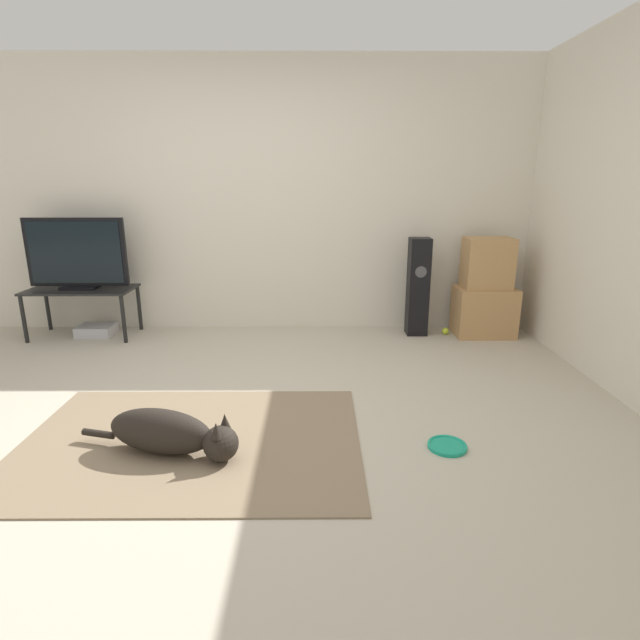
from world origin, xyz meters
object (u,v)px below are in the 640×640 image
object	(u,v)px
cardboard_box_lower	(484,311)
tv	(76,254)
dog	(171,433)
floor_speaker	(418,287)
cardboard_box_upper	(487,263)
tennis_ball_near_speaker	(445,331)
tv_stand	(81,294)
tennis_ball_by_boxes	(417,330)
game_console	(97,330)
frisbee	(447,446)

from	to	relation	value
cardboard_box_lower	tv	xyz separation A→B (m)	(-3.82, -0.02, 0.55)
dog	floor_speaker	distance (m)	2.85
dog	cardboard_box_lower	bearing A→B (deg)	42.45
cardboard_box_upper	tennis_ball_near_speaker	bearing A→B (deg)	178.58
tv_stand	tennis_ball_by_boxes	xyz separation A→B (m)	(3.20, 0.05, -0.37)
cardboard_box_upper	floor_speaker	distance (m)	0.67
tennis_ball_by_boxes	dog	bearing A→B (deg)	-128.56
cardboard_box_lower	game_console	xyz separation A→B (m)	(-3.73, -0.00, -0.18)
dog	game_console	xyz separation A→B (m)	(-1.34, 2.18, -0.08)
tv	game_console	distance (m)	0.74
frisbee	tv	bearing A→B (deg)	144.50
dog	tv	world-z (taller)	tv
tv	cardboard_box_lower	bearing A→B (deg)	0.24
dog	tennis_ball_near_speaker	xyz separation A→B (m)	(2.03, 2.19, -0.10)
cardboard_box_lower	tennis_ball_near_speaker	distance (m)	0.41
cardboard_box_lower	floor_speaker	size ratio (longest dim) A/B	0.59
tv	tennis_ball_by_boxes	size ratio (longest dim) A/B	13.89
tv	game_console	xyz separation A→B (m)	(0.09, 0.01, -0.74)
tennis_ball_near_speaker	frisbee	bearing A→B (deg)	-103.63
dog	tennis_ball_near_speaker	bearing A→B (deg)	47.14
tennis_ball_by_boxes	tennis_ball_near_speaker	size ratio (longest dim) A/B	1.00
tv	tennis_ball_by_boxes	distance (m)	3.29
tv	game_console	world-z (taller)	tv
floor_speaker	game_console	bearing A→B (deg)	-179.37
cardboard_box_upper	dog	bearing A→B (deg)	-137.46
dog	cardboard_box_lower	distance (m)	3.24
tennis_ball_near_speaker	cardboard_box_lower	bearing A→B (deg)	-1.09
frisbee	floor_speaker	world-z (taller)	floor_speaker
cardboard_box_lower	floor_speaker	bearing A→B (deg)	177.08
tv	frisbee	bearing A→B (deg)	-35.50
cardboard_box_upper	tennis_ball_by_boxes	xyz separation A→B (m)	(-0.61, 0.03, -0.67)
dog	floor_speaker	xyz separation A→B (m)	(1.75, 2.22, 0.33)
dog	frisbee	bearing A→B (deg)	2.48
game_console	cardboard_box_lower	bearing A→B (deg)	0.02
cardboard_box_upper	tv_stand	distance (m)	3.82
cardboard_box_lower	floor_speaker	distance (m)	0.68
frisbee	tennis_ball_near_speaker	world-z (taller)	tennis_ball_near_speaker
cardboard_box_upper	tv_stand	xyz separation A→B (m)	(-3.81, -0.02, -0.29)
cardboard_box_lower	game_console	bearing A→B (deg)	-179.98
frisbee	tv	size ratio (longest dim) A/B	0.24
floor_speaker	tv_stand	distance (m)	3.18
tennis_ball_near_speaker	game_console	distance (m)	3.37
cardboard_box_lower	tv_stand	bearing A→B (deg)	-179.72
frisbee	floor_speaker	size ratio (longest dim) A/B	0.24
floor_speaker	tv	distance (m)	3.20
floor_speaker	tennis_ball_near_speaker	world-z (taller)	floor_speaker
cardboard_box_upper	floor_speaker	xyz separation A→B (m)	(-0.63, 0.03, -0.23)
tv_stand	cardboard_box_lower	bearing A→B (deg)	0.28
tv_stand	game_console	world-z (taller)	tv_stand
cardboard_box_lower	tennis_ball_by_boxes	distance (m)	0.65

